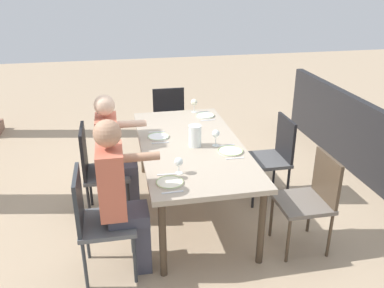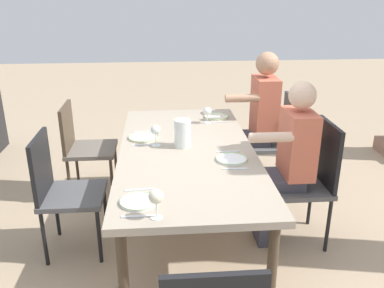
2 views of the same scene
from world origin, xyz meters
The scene contains 26 objects.
ground_plane centered at (0.00, 0.00, 0.00)m, with size 16.00×16.00×0.00m, color tan.
dining_table centered at (0.00, 0.00, 0.69)m, with size 2.05×0.98×0.74m.
chair_west_north centered at (-0.80, 0.91, 0.53)m, with size 0.44×0.44×0.92m.
chair_west_south centered at (-0.80, -0.91, 0.51)m, with size 0.44×0.44×0.88m.
chair_mid_north centered at (0.09, 0.92, 0.54)m, with size 0.44×0.44×0.95m.
chair_mid_south centered at (0.09, -0.91, 0.52)m, with size 0.44×0.44×0.91m.
chair_head_east centered at (1.44, 0.00, 0.52)m, with size 0.44×0.44×0.88m.
diner_woman_green centered at (-0.79, 0.71, 0.71)m, with size 0.35×0.49×1.33m.
diner_man_white centered at (0.09, 0.73, 0.67)m, with size 0.35×0.49×1.26m.
patio_railing centered at (0.00, -2.15, 0.45)m, with size 4.45×0.10×0.90m, color black.
plate_0 centered at (-0.76, 0.32, 0.75)m, with size 0.22×0.22×0.02m.
wine_glass_0 centered at (-0.60, 0.22, 0.85)m, with size 0.07×0.07×0.14m.
fork_0 centered at (-0.91, 0.32, 0.75)m, with size 0.02×0.17×0.01m, color silver.
spoon_0 centered at (-0.61, 0.32, 0.75)m, with size 0.02×0.17×0.01m, color silver.
plate_1 centered at (-0.27, -0.32, 0.75)m, with size 0.24×0.24×0.02m.
wine_glass_1 centered at (-0.10, -0.22, 0.87)m, with size 0.07×0.07×0.16m.
fork_1 centered at (-0.42, -0.32, 0.75)m, with size 0.02×0.17×0.01m, color silver.
spoon_1 centered at (-0.12, -0.32, 0.75)m, with size 0.02×0.17×0.01m, color silver.
plate_2 centered at (0.22, 0.29, 0.75)m, with size 0.21×0.21×0.02m.
fork_2 centered at (0.07, 0.29, 0.75)m, with size 0.02×0.17×0.01m, color silver.
spoon_2 centered at (0.37, 0.29, 0.75)m, with size 0.02×0.17×0.01m, color silver.
plate_3 centered at (0.76, -0.32, 0.75)m, with size 0.21×0.21×0.02m.
wine_glass_3 centered at (0.93, -0.22, 0.86)m, with size 0.08×0.08×0.16m.
fork_3 centered at (0.61, -0.32, 0.75)m, with size 0.02×0.17×0.01m, color silver.
spoon_3 centered at (0.91, -0.32, 0.75)m, with size 0.02×0.17×0.01m, color silver.
water_pitcher centered at (-0.06, -0.03, 0.84)m, with size 0.12×0.12×0.21m.
Camera 1 is at (-3.59, 0.70, 2.31)m, focal length 38.00 mm.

